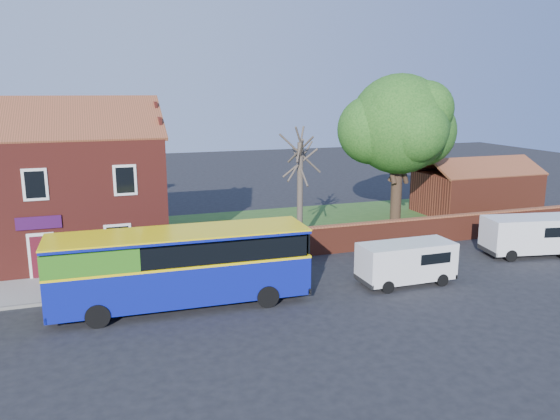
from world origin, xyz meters
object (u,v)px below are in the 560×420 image
object	(u,v)px
van_near	(406,261)
van_far	(530,234)
large_tree	(399,127)
bus	(173,265)

from	to	relation	value
van_near	van_far	world-z (taller)	van_far
van_far	large_tree	size ratio (longest dim) A/B	0.52
van_far	large_tree	distance (m)	10.61
large_tree	van_near	bearing A→B (deg)	-118.01
van_near	van_far	distance (m)	8.93
bus	van_near	distance (m)	10.68
bus	large_tree	bearing A→B (deg)	32.39
bus	van_far	distance (m)	19.43
van_far	large_tree	bearing A→B (deg)	120.81
van_near	large_tree	xyz separation A→B (m)	(5.51, 10.36, 5.41)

